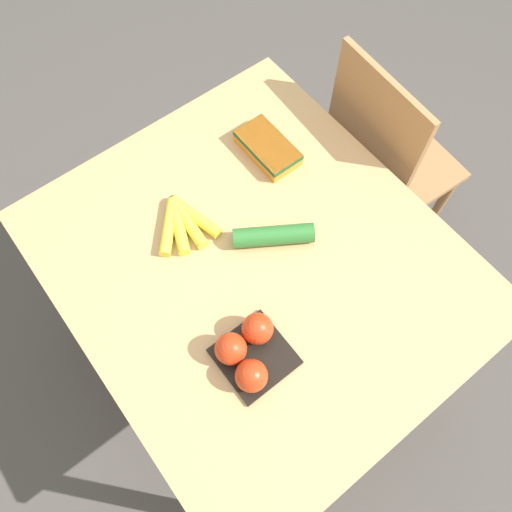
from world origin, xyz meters
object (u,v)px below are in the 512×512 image
object	(u,v)px
cucumber_near	(273,236)
carrot_bag	(268,147)
banana_bunch	(182,222)
tomato_pack	(248,352)
chair	(382,163)

from	to	relation	value
cucumber_near	carrot_bag	bearing A→B (deg)	144.59
banana_bunch	tomato_pack	size ratio (longest dim) A/B	1.08
banana_bunch	cucumber_near	size ratio (longest dim) A/B	0.87
chair	banana_bunch	bearing A→B (deg)	87.11
chair	carrot_bag	distance (m)	0.54
carrot_bag	tomato_pack	bearing A→B (deg)	-42.82
chair	cucumber_near	size ratio (longest dim) A/B	4.51
banana_bunch	tomato_pack	bearing A→B (deg)	-11.32
chair	banana_bunch	size ratio (longest dim) A/B	5.20
chair	banana_bunch	xyz separation A→B (m)	(-0.09, -0.78, 0.29)
chair	tomato_pack	xyz separation A→B (m)	(0.32, -0.86, 0.31)
banana_bunch	carrot_bag	xyz separation A→B (m)	(-0.05, 0.35, 0.01)
banana_bunch	cucumber_near	bearing A→B (deg)	41.62
chair	carrot_bag	world-z (taller)	chair
banana_bunch	carrot_bag	bearing A→B (deg)	98.48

